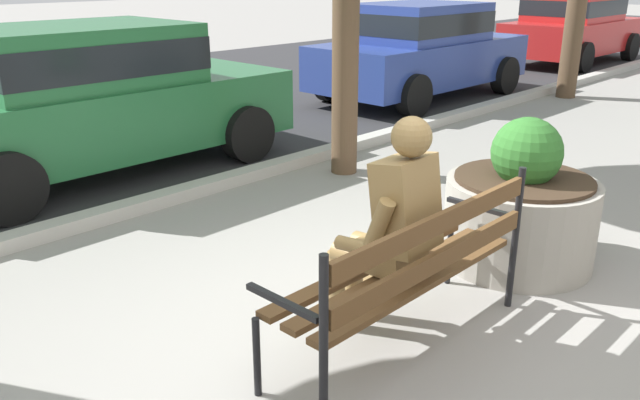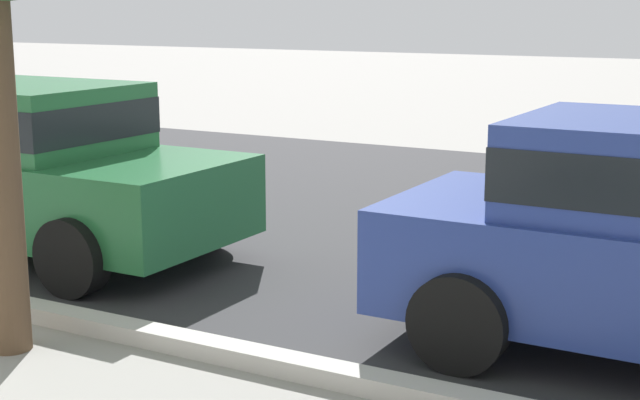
{
  "view_description": "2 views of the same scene",
  "coord_description": "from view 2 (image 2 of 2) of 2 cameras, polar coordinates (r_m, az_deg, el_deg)",
  "views": [
    {
      "loc": [
        -2.56,
        -2.1,
        2.1
      ],
      "look_at": [
        0.13,
        0.49,
        0.75
      ],
      "focal_mm": 36.21,
      "sensor_mm": 36.0,
      "label": 1
    },
    {
      "loc": [
        7.16,
        -1.82,
        2.26
      ],
      "look_at": [
        3.77,
        4.3,
        0.8
      ],
      "focal_mm": 52.63,
      "sensor_mm": 36.0,
      "label": 2
    }
  ],
  "objects": [
    {
      "name": "street_surface",
      "position": [
        11.97,
        -8.37,
        0.79
      ],
      "size": [
        60.0,
        9.0,
        0.01
      ],
      "primitive_type": "cube",
      "color": "#2D2D30",
      "rests_on": "ground"
    },
    {
      "name": "parked_car_green",
      "position": [
        9.06,
        -17.61,
        2.21
      ],
      "size": [
        4.11,
        1.94,
        1.56
      ],
      "color": "#236638",
      "rests_on": "ground"
    }
  ]
}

